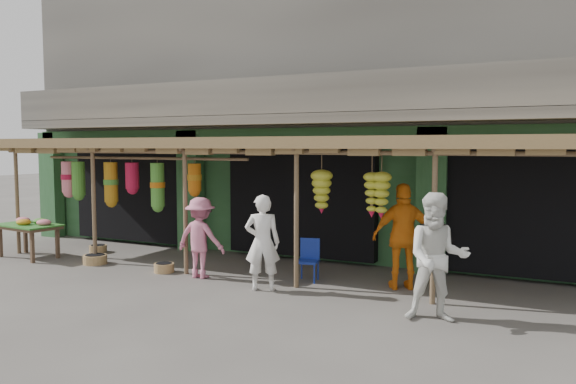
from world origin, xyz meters
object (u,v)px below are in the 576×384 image
at_px(person_front, 262,243).
at_px(person_shopper, 201,238).
at_px(person_right, 437,257).
at_px(person_vendor, 404,236).
at_px(blue_chair, 309,257).
at_px(flower_table, 30,226).

bearing_deg(person_front, person_shopper, -36.26).
relative_size(person_right, person_vendor, 0.99).
relative_size(blue_chair, person_vendor, 0.42).
distance_m(flower_table, person_right, 9.59).
xyz_separation_m(blue_chair, person_vendor, (1.82, 0.16, 0.52)).
height_order(person_front, person_shopper, person_front).
relative_size(flower_table, blue_chair, 2.00).
height_order(flower_table, person_vendor, person_vendor).
bearing_deg(person_right, flower_table, 160.28).
relative_size(person_front, person_shopper, 1.09).
xyz_separation_m(person_vendor, person_shopper, (-3.85, -0.89, -0.17)).
bearing_deg(person_vendor, person_shopper, -14.60).
bearing_deg(person_right, person_shopper, 155.22).
bearing_deg(person_front, person_right, 147.57).
bearing_deg(person_vendor, flower_table, -21.12).
relative_size(flower_table, person_shopper, 1.02).
bearing_deg(flower_table, person_right, 2.72).
height_order(person_right, person_shopper, person_right).
height_order(flower_table, blue_chair, flower_table).
height_order(person_front, person_vendor, person_vendor).
distance_m(person_right, person_shopper, 4.85).
bearing_deg(person_shopper, blue_chair, -161.77).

